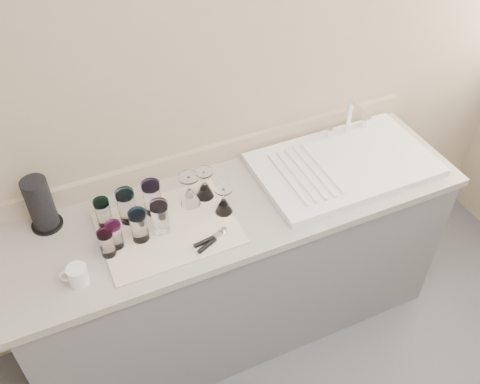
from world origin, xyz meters
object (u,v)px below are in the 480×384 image
tumbler_magenta (115,235)px  goblet_back_right (205,188)px  white_mug (77,275)px  tumbler_lavender (160,217)px  paper_towel_roll (41,205)px  can_opener (211,240)px  sink_unit (344,164)px  tumbler_purple (152,197)px  goblet_back_left (190,195)px  tumbler_blue (139,225)px  tumbler_teal (103,212)px  tumbler_cyan (127,206)px  tumbler_extra (107,243)px  goblet_front_right (224,204)px

tumbler_magenta → goblet_back_right: (0.43, 0.12, -0.01)m
white_mug → goblet_back_right: bearing=21.2°
tumbler_lavender → paper_towel_roll: 0.48m
can_opener → paper_towel_roll: size_ratio=0.61×
sink_unit → tumbler_purple: sink_unit is taller
goblet_back_left → paper_towel_roll: (-0.59, 0.13, 0.06)m
sink_unit → tumbler_blue: bearing=-177.4°
sink_unit → tumbler_teal: (-1.10, 0.09, 0.05)m
tumbler_teal → goblet_back_right: size_ratio=0.92×
goblet_back_right → sink_unit: bearing=-6.7°
tumbler_teal → tumbler_cyan: 0.10m
tumbler_blue → paper_towel_roll: (-0.33, 0.24, 0.04)m
goblet_back_right → white_mug: goblet_back_right is taller
tumbler_cyan → can_opener: bearing=-44.0°
can_opener → tumbler_purple: bearing=120.8°
goblet_back_right → tumbler_lavender: bearing=-154.1°
white_mug → can_opener: bearing=-2.7°
tumbler_extra → tumbler_magenta: bearing=36.1°
tumbler_purple → tumbler_lavender: 0.12m
tumbler_magenta → goblet_back_left: bearing=16.4°
goblet_back_left → paper_towel_roll: paper_towel_roll is taller
sink_unit → tumbler_blue: size_ratio=5.67×
tumbler_teal → tumbler_lavender: bearing=-32.6°
goblet_back_right → white_mug: (-0.60, -0.23, -0.02)m
sink_unit → white_mug: size_ratio=7.04×
goblet_back_right → paper_towel_roll: paper_towel_roll is taller
tumbler_cyan → white_mug: tumbler_cyan is taller
tumbler_lavender → goblet_front_right: (0.27, -0.01, -0.03)m
tumbler_magenta → white_mug: size_ratio=1.05×
tumbler_teal → tumbler_lavender: (0.20, -0.13, 0.01)m
goblet_back_left → goblet_front_right: 0.15m
paper_towel_roll → goblet_back_left: bearing=-12.9°
tumbler_teal → can_opener: 0.46m
goblet_front_right → tumbler_teal: bearing=164.0°
can_opener → goblet_back_right: bearing=73.7°
tumbler_extra → goblet_front_right: (0.50, 0.03, -0.02)m
tumbler_blue → can_opener: bearing=-28.5°
tumbler_blue → tumbler_extra: size_ratio=1.18×
sink_unit → tumbler_lavender: (-0.90, -0.04, 0.06)m
tumbler_extra → goblet_front_right: goblet_front_right is taller
tumbler_purple → goblet_back_left: bearing=-7.8°
goblet_front_right → paper_towel_roll: bearing=161.2°
sink_unit → tumbler_magenta: (-1.09, -0.04, 0.05)m
tumbler_magenta → can_opener: bearing=-21.4°
tumbler_teal → tumbler_blue: (0.11, -0.14, 0.01)m
sink_unit → goblet_back_right: sink_unit is taller
goblet_back_left → goblet_front_right: bearing=-42.9°
tumbler_teal → goblet_front_right: 0.49m
goblet_front_right → tumbler_magenta: bearing=-180.0°
tumbler_magenta → tumbler_lavender: 0.19m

